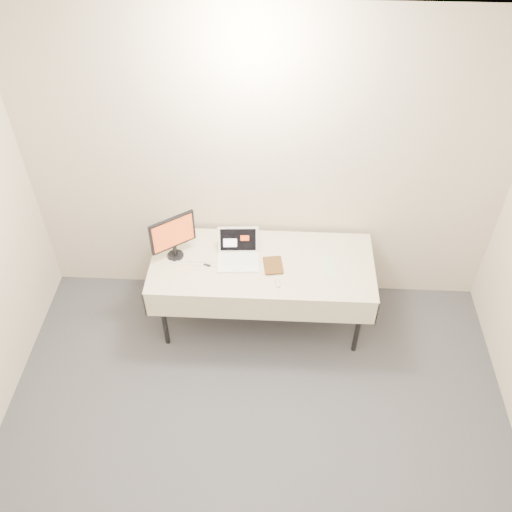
{
  "coord_description": "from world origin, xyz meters",
  "views": [
    {
      "loc": [
        0.12,
        -1.34,
        4.04
      ],
      "look_at": [
        -0.05,
        1.99,
        0.86
      ],
      "focal_mm": 40.0,
      "sensor_mm": 36.0,
      "label": 1
    }
  ],
  "objects_px": {
    "table": "(262,268)",
    "book": "(264,258)",
    "monitor": "(173,235)",
    "laptop": "(238,253)"
  },
  "relations": [
    {
      "from": "table",
      "to": "laptop",
      "type": "distance_m",
      "value": 0.24
    },
    {
      "from": "table",
      "to": "book",
      "type": "relative_size",
      "value": 9.05
    },
    {
      "from": "laptop",
      "to": "book",
      "type": "height_order",
      "value": "laptop"
    },
    {
      "from": "monitor",
      "to": "book",
      "type": "xyz_separation_m",
      "value": [
        0.75,
        -0.1,
        -0.14
      ]
    },
    {
      "from": "laptop",
      "to": "book",
      "type": "distance_m",
      "value": 0.25
    },
    {
      "from": "monitor",
      "to": "book",
      "type": "relative_size",
      "value": 1.99
    },
    {
      "from": "table",
      "to": "book",
      "type": "xyz_separation_m",
      "value": [
        0.02,
        -0.05,
        0.16
      ]
    },
    {
      "from": "table",
      "to": "monitor",
      "type": "relative_size",
      "value": 4.55
    },
    {
      "from": "laptop",
      "to": "table",
      "type": "bearing_deg",
      "value": -16.75
    },
    {
      "from": "monitor",
      "to": "laptop",
      "type": "bearing_deg",
      "value": -36.07
    }
  ]
}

